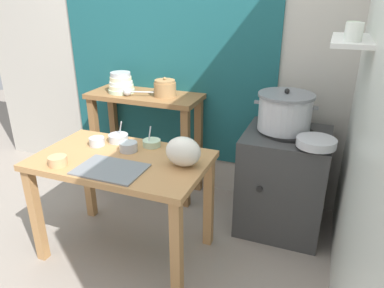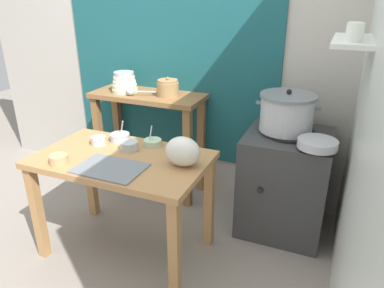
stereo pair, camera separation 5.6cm
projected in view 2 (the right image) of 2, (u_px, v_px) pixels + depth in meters
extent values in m
plane|color=gray|center=(128.00, 248.00, 2.58)|extent=(9.00, 9.00, 0.00)
cube|color=#B2ADA3|center=(199.00, 43.00, 2.97)|extent=(4.40, 0.10, 2.60)
cube|color=#195156|center=(169.00, 36.00, 2.99)|extent=(1.90, 0.02, 2.10)
cube|color=silver|center=(381.00, 79.00, 1.74)|extent=(0.10, 3.20, 2.60)
cube|color=silver|center=(353.00, 41.00, 1.91)|extent=(0.20, 0.56, 0.02)
cylinder|color=silver|center=(355.00, 32.00, 1.74)|extent=(0.08, 0.08, 0.09)
cylinder|color=silver|center=(355.00, 31.00, 1.86)|extent=(0.08, 0.08, 0.08)
cylinder|color=#B7D1AD|center=(355.00, 29.00, 2.00)|extent=(0.07, 0.07, 0.08)
cube|color=#B27F4C|center=(121.00, 160.00, 2.30)|extent=(1.10, 0.66, 0.04)
cube|color=#B27F4C|center=(38.00, 213.00, 2.38)|extent=(0.06, 0.06, 0.68)
cube|color=#B27F4C|center=(175.00, 252.00, 2.02)|extent=(0.06, 0.06, 0.68)
cube|color=#B27F4C|center=(91.00, 176.00, 2.86)|extent=(0.06, 0.06, 0.68)
cube|color=#B27F4C|center=(209.00, 202.00, 2.50)|extent=(0.06, 0.06, 0.68)
cube|color=olive|center=(148.00, 96.00, 3.03)|extent=(0.96, 0.40, 0.04)
cube|color=olive|center=(100.00, 144.00, 3.23)|extent=(0.06, 0.06, 0.86)
cube|color=olive|center=(188.00, 160.00, 2.93)|extent=(0.06, 0.06, 0.86)
cube|color=olive|center=(118.00, 133.00, 3.49)|extent=(0.06, 0.06, 0.86)
cube|color=olive|center=(201.00, 146.00, 3.18)|extent=(0.06, 0.06, 0.86)
cube|color=#383838|center=(285.00, 182.00, 2.69)|extent=(0.60, 0.60, 0.76)
cylinder|color=black|center=(290.00, 133.00, 2.53)|extent=(0.36, 0.36, 0.02)
cylinder|color=black|center=(260.00, 190.00, 2.44)|extent=(0.04, 0.02, 0.04)
cylinder|color=#B7BABF|center=(287.00, 114.00, 2.51)|extent=(0.37, 0.37, 0.24)
cylinder|color=slate|center=(289.00, 96.00, 2.46)|extent=(0.39, 0.39, 0.02)
sphere|color=black|center=(289.00, 92.00, 2.45)|extent=(0.04, 0.04, 0.04)
cube|color=slate|center=(259.00, 102.00, 2.56)|extent=(0.04, 0.02, 0.02)
cube|color=slate|center=(318.00, 109.00, 2.42)|extent=(0.04, 0.02, 0.02)
cylinder|color=#A37A4C|center=(168.00, 89.00, 2.93)|extent=(0.18, 0.18, 0.11)
cylinder|color=#A37A4C|center=(168.00, 81.00, 2.91)|extent=(0.16, 0.16, 0.02)
sphere|color=#A37A4C|center=(168.00, 78.00, 2.90)|extent=(0.02, 0.02, 0.02)
cylinder|color=#B7D1AD|center=(125.00, 90.00, 3.06)|extent=(0.22, 0.22, 0.03)
cylinder|color=beige|center=(125.00, 86.00, 3.05)|extent=(0.21, 0.21, 0.04)
cylinder|color=silver|center=(124.00, 82.00, 3.04)|extent=(0.19, 0.19, 0.03)
cylinder|color=beige|center=(124.00, 78.00, 3.02)|extent=(0.18, 0.18, 0.04)
cylinder|color=#B7BABF|center=(124.00, 74.00, 3.01)|extent=(0.17, 0.17, 0.04)
sphere|color=#B7BABF|center=(130.00, 91.00, 2.96)|extent=(0.07, 0.07, 0.07)
cylinder|color=#B7BABF|center=(146.00, 92.00, 2.94)|extent=(0.19, 0.06, 0.01)
cube|color=slate|center=(110.00, 168.00, 2.13)|extent=(0.40, 0.28, 0.01)
ellipsoid|color=silver|center=(183.00, 151.00, 2.15)|extent=(0.22, 0.16, 0.18)
cylinder|color=#B7BABF|center=(318.00, 144.00, 2.27)|extent=(0.25, 0.25, 0.05)
cylinder|color=#B7BABF|center=(129.00, 146.00, 2.38)|extent=(0.12, 0.12, 0.06)
cylinder|color=beige|center=(129.00, 143.00, 2.37)|extent=(0.10, 0.10, 0.01)
cylinder|color=#B7BABF|center=(98.00, 140.00, 2.47)|extent=(0.10, 0.10, 0.06)
cylinder|color=brown|center=(98.00, 137.00, 2.46)|extent=(0.09, 0.09, 0.01)
cylinder|color=#B7BABF|center=(120.00, 137.00, 2.53)|extent=(0.14, 0.14, 0.05)
cylinder|color=brown|center=(120.00, 135.00, 2.52)|extent=(0.12, 0.12, 0.01)
cylinder|color=#B7BABF|center=(122.00, 130.00, 2.52)|extent=(0.07, 0.04, 0.15)
cylinder|color=#B7D1AD|center=(153.00, 143.00, 2.45)|extent=(0.12, 0.12, 0.04)
cylinder|color=maroon|center=(153.00, 140.00, 2.44)|extent=(0.10, 0.10, 0.01)
cylinder|color=#B7BABF|center=(150.00, 136.00, 2.44)|extent=(0.02, 0.08, 0.13)
cylinder|color=tan|center=(59.00, 159.00, 2.19)|extent=(0.11, 0.11, 0.06)
cylinder|color=brown|center=(58.00, 156.00, 2.18)|extent=(0.10, 0.10, 0.01)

